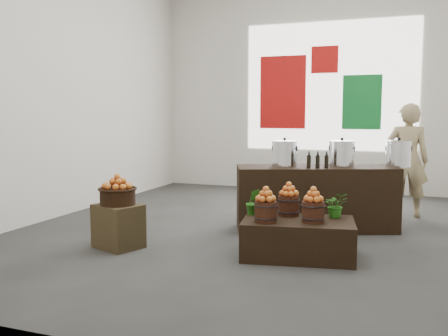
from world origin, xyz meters
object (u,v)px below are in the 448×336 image
(wicker_basket, at_px, (118,197))
(stock_pot_left, at_px, (284,154))
(crate, at_px, (118,226))
(counter, at_px, (316,198))
(display_table, at_px, (298,238))
(stock_pot_center, at_px, (342,154))
(shopper, at_px, (407,160))
(stock_pot_right, at_px, (398,154))

(wicker_basket, xyz_separation_m, stock_pot_left, (1.53, 1.48, 0.40))
(stock_pot_left, bearing_deg, wicker_basket, -135.93)
(crate, xyz_separation_m, counter, (1.92, 1.63, 0.17))
(display_table, xyz_separation_m, stock_pot_left, (-0.43, 1.15, 0.78))
(wicker_basket, xyz_separation_m, stock_pot_center, (2.21, 1.75, 0.40))
(crate, height_order, counter, counter)
(crate, relative_size, stock_pot_left, 1.57)
(display_table, xyz_separation_m, shopper, (1.03, 2.59, 0.62))
(display_table, relative_size, stock_pot_left, 3.68)
(stock_pot_left, xyz_separation_m, stock_pot_right, (1.36, 0.54, 0.00))
(stock_pot_left, distance_m, shopper, 2.06)
(wicker_basket, distance_m, counter, 2.52)
(stock_pot_center, bearing_deg, wicker_basket, -141.64)
(crate, relative_size, stock_pot_center, 1.57)
(display_table, distance_m, stock_pot_left, 1.45)
(stock_pot_left, bearing_deg, stock_pot_center, 21.50)
(wicker_basket, height_order, display_table, wicker_basket)
(crate, xyz_separation_m, shopper, (3.00, 2.92, 0.58))
(wicker_basket, xyz_separation_m, shopper, (3.00, 2.92, 0.24))
(stock_pot_left, bearing_deg, stock_pot_right, 21.50)
(stock_pot_right, bearing_deg, counter, -158.50)
(counter, distance_m, stock_pot_center, 0.65)
(stock_pot_left, xyz_separation_m, stock_pot_center, (0.68, 0.27, 0.00))
(stock_pot_right, bearing_deg, shopper, 83.53)
(stock_pot_center, bearing_deg, stock_pot_right, 21.50)
(counter, xyz_separation_m, shopper, (1.08, 1.29, 0.41))
(wicker_basket, distance_m, shopper, 4.19)
(wicker_basket, height_order, stock_pot_center, stock_pot_center)
(shopper, bearing_deg, crate, 41.31)
(wicker_basket, distance_m, stock_pot_left, 2.17)
(wicker_basket, distance_m, display_table, 2.03)
(stock_pot_center, bearing_deg, display_table, -99.97)
(wicker_basket, xyz_separation_m, counter, (1.92, 1.63, -0.17))
(display_table, xyz_separation_m, stock_pot_center, (0.25, 1.41, 0.78))
(stock_pot_center, height_order, shopper, shopper)
(display_table, xyz_separation_m, counter, (-0.05, 1.30, 0.21))
(counter, bearing_deg, display_table, -109.34)
(counter, distance_m, stock_pot_left, 0.70)
(wicker_basket, relative_size, counter, 0.19)
(counter, relative_size, shopper, 1.22)
(display_table, height_order, stock_pot_right, stock_pot_right)
(wicker_basket, bearing_deg, counter, 40.47)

